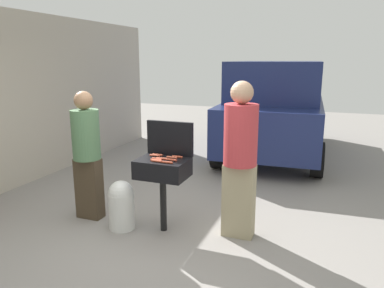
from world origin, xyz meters
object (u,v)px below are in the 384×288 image
(hot_dog_4, at_px, (177,157))
(hot_dog_9, at_px, (157,159))
(bbq_grill, at_px, (163,171))
(person_right, at_px, (240,155))
(parked_minivan, at_px, (276,108))
(hot_dog_1, at_px, (162,159))
(hot_dog_6, at_px, (172,160))
(hot_dog_5, at_px, (158,155))
(person_left, at_px, (87,151))
(hot_dog_8, at_px, (156,160))
(hot_dog_0, at_px, (167,162))
(hot_dog_2, at_px, (155,155))
(hot_dog_7, at_px, (172,157))
(hot_dog_3, at_px, (157,161))
(propane_tank, at_px, (121,204))

(hot_dog_4, xyz_separation_m, hot_dog_9, (-0.18, -0.18, 0.00))
(bbq_grill, height_order, person_right, person_right)
(parked_minivan, bearing_deg, bbq_grill, 78.06)
(hot_dog_1, relative_size, hot_dog_6, 1.00)
(hot_dog_5, distance_m, person_right, 1.02)
(bbq_grill, xyz_separation_m, person_left, (-1.08, 0.00, 0.15))
(hot_dog_8, bearing_deg, hot_dog_6, 26.50)
(bbq_grill, bearing_deg, person_right, 12.63)
(hot_dog_0, height_order, hot_dog_1, same)
(hot_dog_8, bearing_deg, parked_minivan, 80.90)
(hot_dog_1, relative_size, person_right, 0.07)
(bbq_grill, relative_size, hot_dog_4, 6.98)
(hot_dog_5, height_order, parked_minivan, parked_minivan)
(hot_dog_8, xyz_separation_m, person_left, (-1.05, 0.10, -0.01))
(hot_dog_1, xyz_separation_m, hot_dog_2, (-0.14, 0.10, 0.00))
(bbq_grill, xyz_separation_m, hot_dog_6, (0.13, -0.02, 0.15))
(hot_dog_6, bearing_deg, bbq_grill, 169.72)
(person_right, bearing_deg, hot_dog_0, 39.55)
(hot_dog_0, height_order, hot_dog_4, same)
(hot_dog_1, bearing_deg, hot_dog_9, -138.76)
(hot_dog_2, bearing_deg, hot_dog_1, -36.18)
(hot_dog_8, bearing_deg, person_left, 174.38)
(hot_dog_0, height_order, person_right, person_right)
(bbq_grill, height_order, hot_dog_5, hot_dog_5)
(person_left, bearing_deg, hot_dog_8, 11.24)
(hot_dog_7, height_order, hot_dog_9, same)
(hot_dog_1, xyz_separation_m, hot_dog_6, (0.13, -0.01, 0.00))
(hot_dog_4, bearing_deg, person_left, -174.08)
(bbq_grill, bearing_deg, hot_dog_6, -10.28)
(hot_dog_2, xyz_separation_m, hot_dog_3, (0.13, -0.22, 0.00))
(hot_dog_4, distance_m, propane_tank, 0.92)
(parked_minivan, bearing_deg, hot_dog_3, 78.21)
(hot_dog_0, xyz_separation_m, hot_dog_9, (-0.17, 0.08, 0.00))
(bbq_grill, bearing_deg, propane_tank, -164.78)
(hot_dog_4, height_order, hot_dog_7, same)
(hot_dog_9, bearing_deg, hot_dog_4, 44.59)
(propane_tank, bearing_deg, hot_dog_1, 13.59)
(hot_dog_6, bearing_deg, propane_tank, -169.78)
(hot_dog_1, relative_size, hot_dog_4, 1.00)
(hot_dog_3, distance_m, propane_tank, 0.78)
(person_right, bearing_deg, hot_dog_3, 35.98)
(bbq_grill, relative_size, hot_dog_9, 6.98)
(hot_dog_0, bearing_deg, hot_dog_8, 167.35)
(hot_dog_3, height_order, parked_minivan, parked_minivan)
(hot_dog_1, xyz_separation_m, hot_dog_9, (-0.04, -0.04, 0.00))
(hot_dog_3, height_order, person_right, person_right)
(hot_dog_0, xyz_separation_m, hot_dog_1, (-0.13, 0.12, 0.00))
(hot_dog_0, distance_m, hot_dog_1, 0.18)
(hot_dog_4, bearing_deg, propane_tank, -157.68)
(propane_tank, bearing_deg, hot_dog_5, 34.79)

